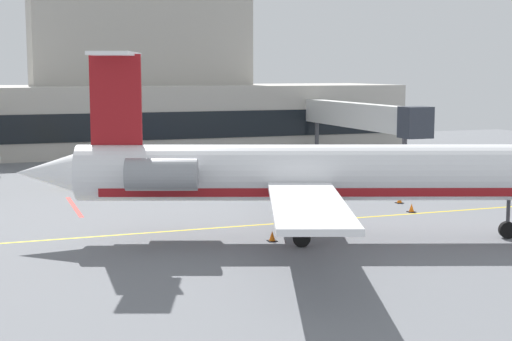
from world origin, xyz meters
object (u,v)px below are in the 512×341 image
object	(u,v)px
pushback_tractor	(233,177)
belt_loader	(89,176)
regional_jet	(313,173)
baggage_tug	(305,180)

from	to	relation	value
pushback_tractor	belt_loader	xyz separation A→B (m)	(-10.38, 3.48, 0.12)
regional_jet	belt_loader	bearing A→B (deg)	112.28
regional_jet	belt_loader	world-z (taller)	regional_jet
regional_jet	pushback_tractor	distance (m)	18.55
regional_jet	baggage_tug	world-z (taller)	regional_jet
regional_jet	pushback_tractor	world-z (taller)	regional_jet
pushback_tractor	belt_loader	bearing A→B (deg)	161.49
regional_jet	baggage_tug	xyz separation A→B (m)	(5.66, 14.20, -2.59)
belt_loader	baggage_tug	bearing A→B (deg)	-27.46
pushback_tractor	belt_loader	distance (m)	10.95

